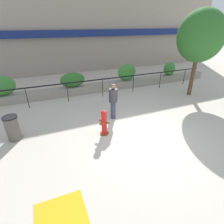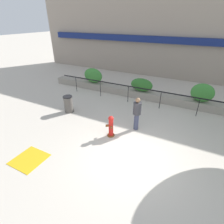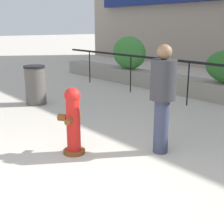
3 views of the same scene
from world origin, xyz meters
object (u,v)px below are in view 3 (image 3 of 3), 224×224
at_px(trash_bin, 35,85).
at_px(fire_hydrant, 73,120).
at_px(pedestrian, 163,93).
at_px(hedge_bush_0, 129,53).

bearing_deg(trash_bin, fire_hydrant, -16.87).
xyz_separation_m(pedestrian, trash_bin, (-4.27, -0.08, -0.48)).
xyz_separation_m(hedge_bush_0, pedestrian, (5.09, -3.95, -0.08)).
bearing_deg(pedestrian, trash_bin, -178.96).
xyz_separation_m(fire_hydrant, pedestrian, (0.86, 1.11, 0.44)).
distance_m(fire_hydrant, pedestrian, 1.47).
bearing_deg(pedestrian, hedge_bush_0, 142.14).
height_order(hedge_bush_0, trash_bin, hedge_bush_0).
xyz_separation_m(hedge_bush_0, trash_bin, (0.82, -4.03, -0.56)).
bearing_deg(hedge_bush_0, pedestrian, -37.86).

